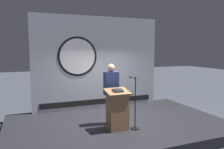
{
  "coord_description": "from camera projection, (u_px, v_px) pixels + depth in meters",
  "views": [
    {
      "loc": [
        -2.51,
        -5.82,
        2.47
      ],
      "look_at": [
        -0.25,
        -0.15,
        1.76
      ],
      "focal_mm": 34.99,
      "sensor_mm": 36.0,
      "label": 1
    }
  ],
  "objects": [
    {
      "name": "stage_platform",
      "position": [
        118.0,
        127.0,
        6.56
      ],
      "size": [
        6.4,
        4.0,
        0.3
      ],
      "primitive_type": "cube",
      "color": "black",
      "rests_on": "ground"
    },
    {
      "name": "podium",
      "position": [
        117.0,
        110.0,
        5.87
      ],
      "size": [
        0.64,
        0.5,
        1.11
      ],
      "color": "olive",
      "rests_on": "stage_platform"
    },
    {
      "name": "banner_display",
      "position": [
        98.0,
        63.0,
        8.04
      ],
      "size": [
        4.75,
        0.12,
        3.35
      ],
      "color": "#B2B7C1",
      "rests_on": "stage_platform"
    },
    {
      "name": "speaker_person",
      "position": [
        111.0,
        94.0,
        6.28
      ],
      "size": [
        0.4,
        0.26,
        1.75
      ],
      "color": "black",
      "rests_on": "stage_platform"
    },
    {
      "name": "ground_plane",
      "position": [
        118.0,
        131.0,
        6.57
      ],
      "size": [
        40.0,
        40.0,
        0.0
      ],
      "primitive_type": "plane",
      "color": "#383D47"
    },
    {
      "name": "microphone_stand",
      "position": [
        134.0,
        111.0,
        5.95
      ],
      "size": [
        0.24,
        0.47,
        1.44
      ],
      "color": "black",
      "rests_on": "stage_platform"
    }
  ]
}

